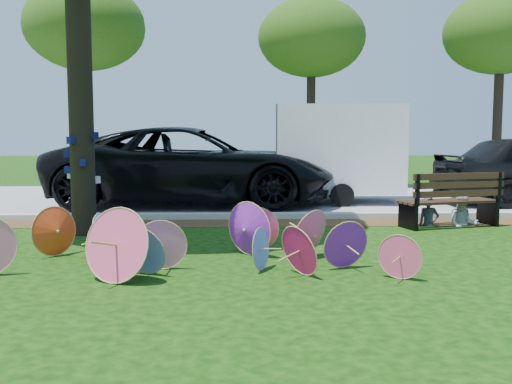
{
  "coord_description": "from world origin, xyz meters",
  "views": [
    {
      "loc": [
        0.19,
        -7.16,
        1.81
      ],
      "look_at": [
        0.5,
        2.0,
        0.9
      ],
      "focal_mm": 40.0,
      "sensor_mm": 36.0,
      "label": 1
    }
  ],
  "objects_px": {
    "black_van": "(192,166)",
    "person_right": "(464,195)",
    "parasol_pile": "(181,239)",
    "cargo_trailer": "(338,149)",
    "person_left": "(429,197)",
    "park_bench": "(447,200)"
  },
  "relations": [
    {
      "from": "black_van",
      "to": "person_right",
      "type": "height_order",
      "value": "black_van"
    },
    {
      "from": "person_right",
      "to": "black_van",
      "type": "bearing_deg",
      "value": 159.85
    },
    {
      "from": "parasol_pile",
      "to": "cargo_trailer",
      "type": "relative_size",
      "value": 1.81
    },
    {
      "from": "parasol_pile",
      "to": "person_left",
      "type": "bearing_deg",
      "value": 36.24
    },
    {
      "from": "black_van",
      "to": "parasol_pile",
      "type": "bearing_deg",
      "value": -174.19
    },
    {
      "from": "person_right",
      "to": "person_left",
      "type": "bearing_deg",
      "value": -167.57
    },
    {
      "from": "cargo_trailer",
      "to": "person_right",
      "type": "distance_m",
      "value": 4.61
    },
    {
      "from": "parasol_pile",
      "to": "person_right",
      "type": "bearing_deg",
      "value": 32.49
    },
    {
      "from": "black_van",
      "to": "person_left",
      "type": "bearing_deg",
      "value": -123.32
    },
    {
      "from": "parasol_pile",
      "to": "person_left",
      "type": "height_order",
      "value": "person_left"
    },
    {
      "from": "parasol_pile",
      "to": "person_left",
      "type": "relative_size",
      "value": 5.14
    },
    {
      "from": "black_van",
      "to": "person_right",
      "type": "xyz_separation_m",
      "value": [
        5.7,
        -3.65,
        -0.39
      ]
    },
    {
      "from": "parasol_pile",
      "to": "person_right",
      "type": "xyz_separation_m",
      "value": [
        5.33,
        3.39,
        0.24
      ]
    },
    {
      "from": "park_bench",
      "to": "person_left",
      "type": "distance_m",
      "value": 0.36
    },
    {
      "from": "black_van",
      "to": "park_bench",
      "type": "height_order",
      "value": "black_van"
    },
    {
      "from": "black_van",
      "to": "park_bench",
      "type": "relative_size",
      "value": 3.54
    },
    {
      "from": "black_van",
      "to": "person_right",
      "type": "bearing_deg",
      "value": -119.83
    },
    {
      "from": "black_van",
      "to": "person_left",
      "type": "xyz_separation_m",
      "value": [
        5.0,
        -3.65,
        -0.43
      ]
    },
    {
      "from": "park_bench",
      "to": "person_left",
      "type": "bearing_deg",
      "value": 157.19
    },
    {
      "from": "person_left",
      "to": "person_right",
      "type": "bearing_deg",
      "value": -2.66
    },
    {
      "from": "black_van",
      "to": "person_left",
      "type": "relative_size",
      "value": 6.26
    },
    {
      "from": "park_bench",
      "to": "person_right",
      "type": "distance_m",
      "value": 0.36
    }
  ]
}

